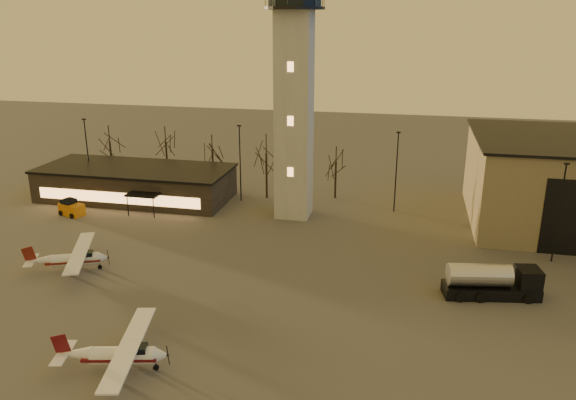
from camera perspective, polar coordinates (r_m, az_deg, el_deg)
The scene contains 9 objects.
ground at distance 43.12m, azimuth -8.01°, elevation -14.61°, with size 220.00×220.00×0.00m, color #474442.
control_tower at distance 65.57m, azimuth 0.63°, elevation 12.06°, with size 6.80×6.80×32.60m.
terminal at distance 77.63m, azimuth -15.19°, elevation 1.70°, with size 25.40×12.20×4.30m.
light_poles at distance 68.43m, azimuth 1.18°, elevation 3.00°, with size 58.50×12.25×10.14m.
tree_row at distance 79.74m, azimuth -7.73°, elevation 5.40°, with size 37.20×9.20×8.80m.
cessna_front at distance 41.36m, azimuth -16.20°, elevation -15.15°, with size 8.30×10.39×2.87m.
cessna_rear at distance 57.56m, azimuth -20.63°, elevation -5.85°, with size 8.23×9.92×2.82m.
fuel_truck at distance 52.17m, azimuth 19.93°, elevation -8.00°, with size 8.40×3.81×3.01m.
service_cart at distance 73.92m, azimuth -21.14°, elevation -0.86°, with size 3.48×2.77×1.97m.
Camera 1 is at (13.49, -33.81, 23.11)m, focal length 35.00 mm.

